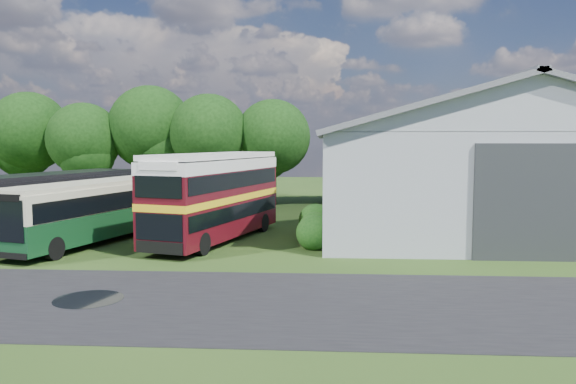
# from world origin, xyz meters

# --- Properties ---
(ground) EXTENTS (120.00, 120.00, 0.00)m
(ground) POSITION_xyz_m (0.00, 0.00, 0.00)
(ground) COLOR #1E3811
(ground) RESTS_ON ground
(asphalt_road) EXTENTS (60.00, 8.00, 0.02)m
(asphalt_road) POSITION_xyz_m (3.00, -3.00, 0.00)
(asphalt_road) COLOR black
(asphalt_road) RESTS_ON ground
(puddle) EXTENTS (2.20, 2.20, 0.01)m
(puddle) POSITION_xyz_m (-1.50, -3.00, 0.00)
(puddle) COLOR black
(puddle) RESTS_ON ground
(storage_shed) EXTENTS (18.80, 24.80, 8.15)m
(storage_shed) POSITION_xyz_m (15.00, 15.98, 4.17)
(storage_shed) COLOR gray
(storage_shed) RESTS_ON ground
(tree_left_a) EXTENTS (6.46, 6.46, 9.12)m
(tree_left_a) POSITION_xyz_m (-18.00, 24.50, 5.87)
(tree_left_a) COLOR black
(tree_left_a) RESTS_ON ground
(tree_left_b) EXTENTS (5.78, 5.78, 8.16)m
(tree_left_b) POSITION_xyz_m (-13.00, 23.50, 5.25)
(tree_left_b) COLOR black
(tree_left_b) RESTS_ON ground
(tree_mid) EXTENTS (6.80, 6.80, 9.60)m
(tree_mid) POSITION_xyz_m (-8.00, 24.80, 6.18)
(tree_mid) COLOR black
(tree_mid) RESTS_ON ground
(tree_right_a) EXTENTS (6.26, 6.26, 8.83)m
(tree_right_a) POSITION_xyz_m (-3.00, 23.80, 5.69)
(tree_right_a) COLOR black
(tree_right_a) RESTS_ON ground
(tree_right_b) EXTENTS (5.98, 5.98, 8.45)m
(tree_right_b) POSITION_xyz_m (2.00, 24.60, 5.44)
(tree_right_b) COLOR black
(tree_right_b) RESTS_ON ground
(shrub_front) EXTENTS (1.70, 1.70, 1.70)m
(shrub_front) POSITION_xyz_m (5.60, 6.00, 0.00)
(shrub_front) COLOR #194714
(shrub_front) RESTS_ON ground
(shrub_mid) EXTENTS (1.60, 1.60, 1.60)m
(shrub_mid) POSITION_xyz_m (5.60, 8.00, 0.00)
(shrub_mid) COLOR #194714
(shrub_mid) RESTS_ON ground
(shrub_back) EXTENTS (1.80, 1.80, 1.80)m
(shrub_back) POSITION_xyz_m (5.60, 10.00, 0.00)
(shrub_back) COLOR #194714
(shrub_back) RESTS_ON ground
(bus_green_single) EXTENTS (5.50, 11.49, 3.09)m
(bus_green_single) POSITION_xyz_m (-5.50, 6.94, 1.65)
(bus_green_single) COLOR black
(bus_green_single) RESTS_ON ground
(bus_maroon_double) EXTENTS (5.49, 10.76, 4.48)m
(bus_maroon_double) POSITION_xyz_m (0.54, 7.93, 2.24)
(bus_maroon_double) COLOR black
(bus_maroon_double) RESTS_ON ground
(bus_dark_single) EXTENTS (6.41, 12.49, 3.37)m
(bus_dark_single) POSITION_xyz_m (-8.92, 8.64, 1.79)
(bus_dark_single) COLOR black
(bus_dark_single) RESTS_ON ground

